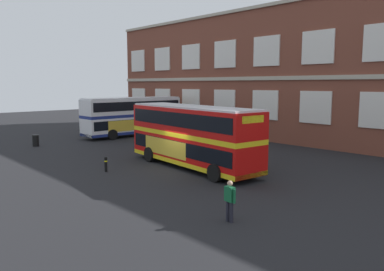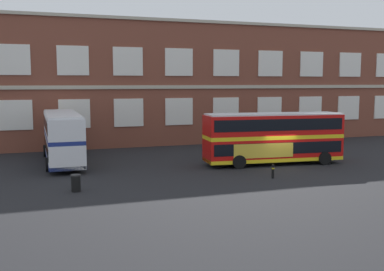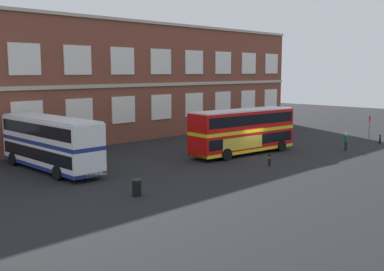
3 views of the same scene
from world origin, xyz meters
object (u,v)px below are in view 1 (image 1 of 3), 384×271
at_px(double_decker_middle, 192,135).
at_px(waiting_passenger, 230,199).
at_px(safety_bollard_east, 106,164).
at_px(station_litter_bin, 36,140).
at_px(double_decker_near, 133,116).

height_order(double_decker_middle, waiting_passenger, double_decker_middle).
bearing_deg(safety_bollard_east, waiting_passenger, -4.43).
bearing_deg(station_litter_bin, waiting_passenger, -3.19).
xyz_separation_m(double_decker_middle, safety_bollard_east, (-2.71, -4.86, -1.66)).
bearing_deg(double_decker_near, double_decker_middle, -20.80).
bearing_deg(waiting_passenger, double_decker_middle, 145.93).
distance_m(station_litter_bin, safety_bollard_east, 13.03).
bearing_deg(waiting_passenger, double_decker_near, 154.21).
relative_size(double_decker_near, waiting_passenger, 6.48).
bearing_deg(waiting_passenger, station_litter_bin, 176.81).
bearing_deg(waiting_passenger, safety_bollard_east, 175.57).
height_order(double_decker_near, safety_bollard_east, double_decker_near).
bearing_deg(double_decker_near, safety_bollard_east, -39.69).
bearing_deg(double_decker_near, station_litter_bin, -89.69).
distance_m(waiting_passenger, safety_bollard_east, 11.21).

